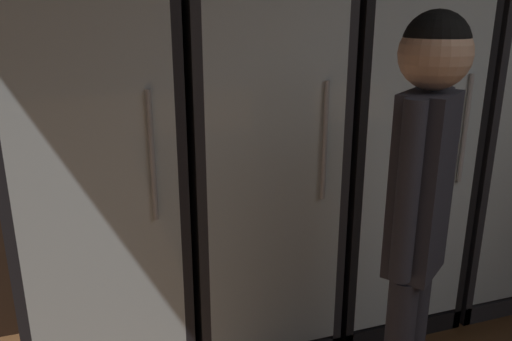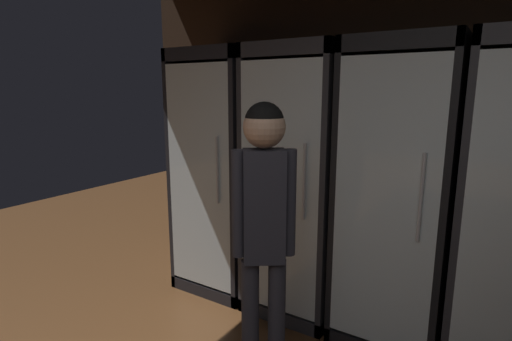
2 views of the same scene
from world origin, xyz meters
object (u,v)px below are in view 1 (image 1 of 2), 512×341
cooler_left (249,149)px  cooler_far_left (95,163)px  cooler_right (488,129)px  cooler_center (378,140)px  shopper_near (420,201)px

cooler_left → cooler_far_left: bearing=-179.8°
cooler_left → cooler_right: 1.41m
cooler_center → cooler_right: 0.71m
cooler_far_left → cooler_center: 1.41m
cooler_center → shopper_near: (-0.45, -0.97, 0.07)m
cooler_right → shopper_near: cooler_right is taller
cooler_far_left → cooler_center: (1.41, 0.00, -0.01)m
cooler_left → shopper_near: 1.01m
cooler_left → shopper_near: (0.25, -0.97, 0.06)m
cooler_right → shopper_near: bearing=-140.0°
cooler_right → shopper_near: size_ratio=1.23×
cooler_far_left → shopper_near: bearing=-45.4°
cooler_far_left → shopper_near: cooler_far_left is taller
cooler_far_left → shopper_near: (0.96, -0.97, 0.06)m
cooler_far_left → cooler_center: size_ratio=1.00×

